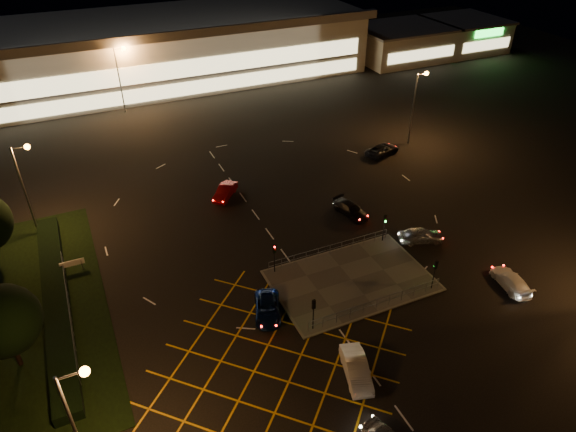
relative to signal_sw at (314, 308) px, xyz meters
name	(u,v)px	position (x,y,z in m)	size (l,w,h in m)	color
ground	(322,274)	(4.00, 5.99, -2.37)	(180.00, 180.00, 0.00)	black
pedestrian_island	(351,280)	(6.00, 3.99, -2.31)	(14.00, 9.00, 0.12)	#4C4944
hedge	(56,299)	(-19.00, 11.99, -1.87)	(2.00, 26.00, 1.00)	black
supermarket	(163,48)	(4.00, 67.95, 2.95)	(72.00, 26.50, 10.50)	beige
retail_unit_a	(401,42)	(50.00, 59.97, 0.85)	(18.80, 14.80, 6.35)	beige
retail_unit_b	(464,34)	(66.00, 59.95, 0.85)	(14.80, 14.80, 6.35)	beige
streetlight_sw	(79,416)	(-17.56, -6.01, 4.20)	(1.78, 0.56, 10.03)	slate
streetlight_nw	(26,178)	(-19.56, 23.99, 4.20)	(1.78, 0.56, 10.03)	slate
streetlight_ne	(417,98)	(28.44, 25.99, 4.20)	(1.78, 0.56, 10.03)	slate
streetlight_far_left	(121,71)	(-5.56, 53.99, 4.20)	(1.78, 0.56, 10.03)	slate
streetlight_far_right	(344,39)	(34.44, 55.99, 4.20)	(1.78, 0.56, 10.03)	slate
signal_sw	(314,308)	(0.00, 0.00, 0.00)	(0.28, 0.30, 3.15)	black
signal_se	(435,269)	(12.00, 0.00, 0.00)	(0.28, 0.30, 3.15)	black
signal_nw	(274,253)	(0.00, 7.99, 0.00)	(0.28, 0.30, 3.15)	black
signal_ne	(385,222)	(12.00, 7.99, 0.00)	(0.28, 0.30, 3.15)	black
tree_e	(3,321)	(-22.00, 5.99, 2.28)	(5.40, 5.40, 7.35)	black
car_queue_white	(356,369)	(0.81, -5.52, -1.61)	(1.61, 4.61, 1.52)	silver
car_left_blue	(267,308)	(-2.70, 3.21, -1.73)	(2.13, 4.62, 1.28)	#0C1E4C
car_far_dkgrey	(351,209)	(11.53, 13.70, -1.70)	(1.88, 4.62, 1.34)	black
car_right_silver	(421,235)	(15.50, 6.39, -1.61)	(1.80, 4.47, 1.52)	#B6B8BE
car_circ_red	(225,192)	(0.15, 22.90, -1.65)	(1.52, 4.35, 1.43)	maroon
car_east_grey	(382,150)	(22.77, 24.59, -1.66)	(2.34, 5.07, 1.41)	black
car_approach_white	(511,281)	(18.75, -2.67, -1.70)	(1.88, 4.61, 1.34)	silver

